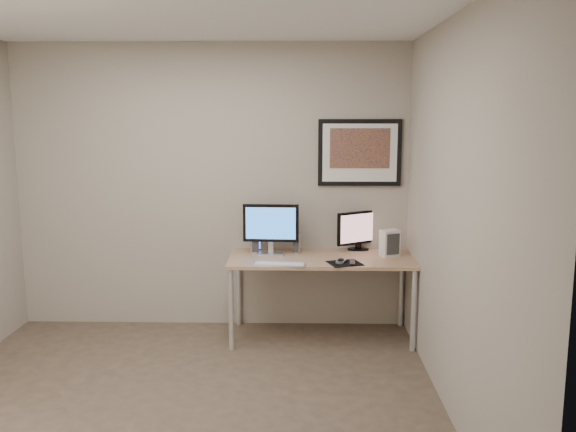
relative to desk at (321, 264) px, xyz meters
name	(u,v)px	position (x,y,z in m)	size (l,w,h in m)	color
floor	(179,407)	(-1.00, -1.35, -0.66)	(3.60, 3.60, 0.00)	#48392D
room	(185,160)	(-1.00, -0.90, 0.98)	(3.60, 3.60, 3.60)	white
desk	(321,264)	(0.00, 0.00, 0.00)	(1.60, 0.70, 0.73)	#8E6545
framed_art	(360,153)	(0.35, 0.33, 0.96)	(0.75, 0.04, 0.60)	black
monitor_large	(271,227)	(-0.44, 0.10, 0.32)	(0.50, 0.17, 0.45)	#B5B5BA
monitor_tv	(359,230)	(0.35, 0.29, 0.26)	(0.41, 0.26, 0.36)	black
speaker_left	(255,243)	(-0.59, 0.15, 0.16)	(0.08, 0.08, 0.19)	#B5B5BA
speaker_right	(297,244)	(-0.21, 0.15, 0.15)	(0.07, 0.07, 0.17)	#B5B5BA
phone_dock	(258,245)	(-0.57, 0.19, 0.13)	(0.06, 0.06, 0.13)	black
keyboard	(280,264)	(-0.35, -0.28, 0.07)	(0.43, 0.11, 0.01)	silver
mousepad	(345,263)	(0.19, -0.22, 0.07)	(0.26, 0.23, 0.00)	black
mouse	(341,260)	(0.16, -0.20, 0.09)	(0.06, 0.11, 0.04)	black
remote	(352,262)	(0.25, -0.23, 0.08)	(0.04, 0.17, 0.02)	black
fan_unit	(390,243)	(0.60, 0.05, 0.18)	(0.15, 0.11, 0.24)	silver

